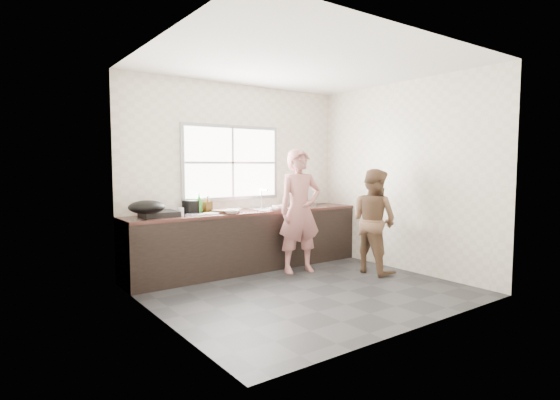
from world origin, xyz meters
TOP-DOWN VIEW (x-y plane):
  - floor at (0.00, 0.00)m, footprint 3.60×3.20m
  - ceiling at (0.00, 0.00)m, footprint 3.60×3.20m
  - wall_back at (0.00, 1.60)m, footprint 3.60×0.01m
  - wall_left at (-1.80, 0.00)m, footprint 0.01×3.20m
  - wall_right at (1.80, 0.00)m, footprint 0.01×3.20m
  - wall_front at (0.00, -1.60)m, footprint 3.60×0.01m
  - cabinet at (0.00, 1.29)m, footprint 3.60×0.62m
  - countertop at (0.00, 1.29)m, footprint 3.60×0.64m
  - sink at (0.35, 1.29)m, footprint 0.55×0.45m
  - faucet at (0.35, 1.49)m, footprint 0.02×0.02m
  - window_frame at (-0.10, 1.59)m, footprint 1.60×0.05m
  - window_glazing at (-0.10, 1.57)m, footprint 1.50×0.01m
  - woman at (0.51, 0.74)m, footprint 0.66×0.51m
  - person_side at (1.34, 0.11)m, footprint 0.60×0.74m
  - cutting_board at (-0.39, 1.27)m, footprint 0.50×0.50m
  - cleaver at (-0.26, 1.25)m, footprint 0.23×0.14m
  - bowl_mince at (-0.40, 1.08)m, footprint 0.25×0.25m
  - bowl_crabs at (0.41, 1.08)m, footprint 0.20×0.20m
  - bowl_held at (0.31, 1.08)m, footprint 0.20×0.20m
  - black_pot at (-0.79, 1.52)m, footprint 0.25×0.25m
  - plate_food at (-0.65, 1.19)m, footprint 0.26×0.26m
  - bottle_green at (-0.68, 1.48)m, footprint 0.13×0.13m
  - bottle_brown_tall at (-0.57, 1.45)m, footprint 0.10×0.10m
  - bottle_brown_short at (-0.65, 1.52)m, footprint 0.18×0.18m
  - glass_jar at (-1.07, 1.20)m, footprint 0.08×0.08m
  - burner at (-1.30, 1.37)m, footprint 0.47×0.47m
  - wok at (-1.51, 1.20)m, footprint 0.51×0.51m
  - dish_rack at (1.10, 1.40)m, footprint 0.49×0.41m
  - pot_lid_left at (-1.09, 1.44)m, footprint 0.28×0.28m
  - pot_lid_right at (-0.86, 1.23)m, footprint 0.28×0.28m

SIDE VIEW (x-z plane):
  - floor at x=0.00m, z-range -0.01..0.00m
  - cabinet at x=0.00m, z-range 0.00..0.82m
  - person_side at x=1.34m, z-range 0.00..1.46m
  - woman at x=0.51m, z-range 0.00..1.63m
  - countertop at x=0.00m, z-range 0.82..0.86m
  - sink at x=0.35m, z-range 0.85..0.88m
  - pot_lid_left at x=-1.09m, z-range 0.86..0.87m
  - pot_lid_right at x=-0.86m, z-range 0.86..0.87m
  - plate_food at x=-0.65m, z-range 0.86..0.88m
  - cutting_board at x=-0.39m, z-range 0.86..0.90m
  - bowl_mince at x=-0.40m, z-range 0.86..0.91m
  - bowl_crabs at x=0.41m, z-range 0.86..0.92m
  - bowl_held at x=0.31m, z-range 0.86..0.92m
  - burner at x=-1.30m, z-range 0.86..0.93m
  - cleaver at x=-0.26m, z-range 0.90..0.91m
  - glass_jar at x=-1.07m, z-range 0.86..0.97m
  - black_pot at x=-0.79m, z-range 0.86..1.03m
  - bottle_brown_short at x=-0.65m, z-range 0.86..1.05m
  - bottle_brown_tall at x=-0.57m, z-range 0.86..1.07m
  - bottle_green at x=-0.68m, z-range 0.86..1.13m
  - wok at x=-1.51m, z-range 0.92..1.09m
  - faucet at x=0.35m, z-range 0.86..1.16m
  - dish_rack at x=1.10m, z-range 0.86..1.17m
  - wall_back at x=0.00m, z-range 0.00..2.70m
  - wall_left at x=-1.80m, z-range 0.00..2.70m
  - wall_right at x=1.80m, z-range 0.00..2.70m
  - wall_front at x=0.00m, z-range 0.00..2.70m
  - window_glazing at x=-0.10m, z-range 1.05..2.05m
  - window_frame at x=-0.10m, z-range 1.00..2.10m
  - ceiling at x=0.00m, z-range 2.70..2.71m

